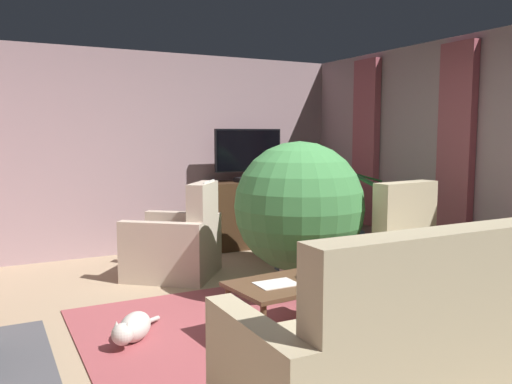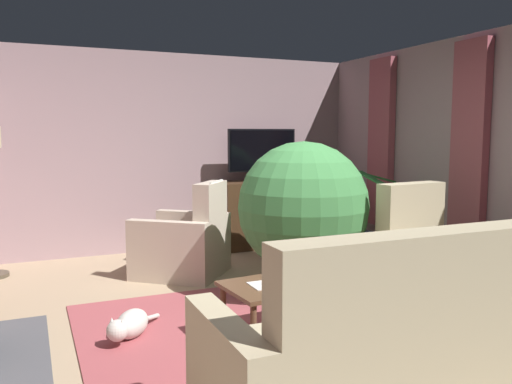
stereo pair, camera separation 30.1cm
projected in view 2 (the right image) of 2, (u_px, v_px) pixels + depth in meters
ground_plane at (270, 328)px, 4.22m from camera, size 5.74×6.77×0.04m
wall_back at (170, 153)px, 6.93m from camera, size 5.74×0.10×2.58m
curtain_panel_near at (469, 145)px, 5.47m from camera, size 0.10×0.44×2.17m
curtain_panel_far at (381, 143)px, 6.84m from camera, size 0.10×0.44×2.17m
rug_central at (236, 325)px, 4.23m from camera, size 2.45×2.05×0.01m
tv_cabinet at (260, 215)px, 7.17m from camera, size 1.14×0.54×0.90m
television at (262, 154)px, 7.02m from camera, size 0.96×0.20×0.71m
coffee_table at (291, 288)px, 3.93m from camera, size 1.05×0.67×0.44m
tv_remote at (297, 279)px, 3.95m from camera, size 0.11×0.18×0.02m
folded_newspaper at (271, 284)px, 3.84m from camera, size 0.30×0.22×0.01m
sofa_floral at (393, 357)px, 2.79m from camera, size 1.99×0.88×1.09m
armchair_in_far_corner at (431, 274)px, 4.52m from camera, size 1.01×0.90×1.11m
armchair_angled_to_table at (185, 245)px, 5.72m from camera, size 1.21×1.20×1.05m
potted_plant_on_hearth_side at (359, 243)px, 6.36m from camera, size 0.78×0.97×1.10m
potted_plant_leafy_by_curtain at (298, 200)px, 5.89m from camera, size 1.13×1.13×1.38m
potted_plant_tall_palm_by_window at (303, 209)px, 4.90m from camera, size 1.23×1.23×1.48m
cat at (129, 325)px, 3.94m from camera, size 0.49×0.56×0.23m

